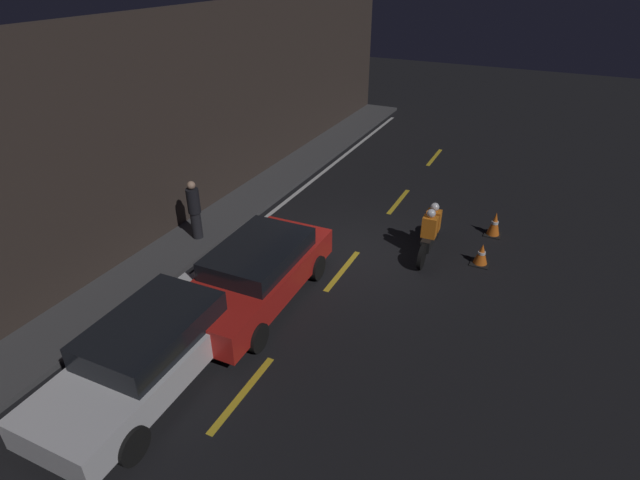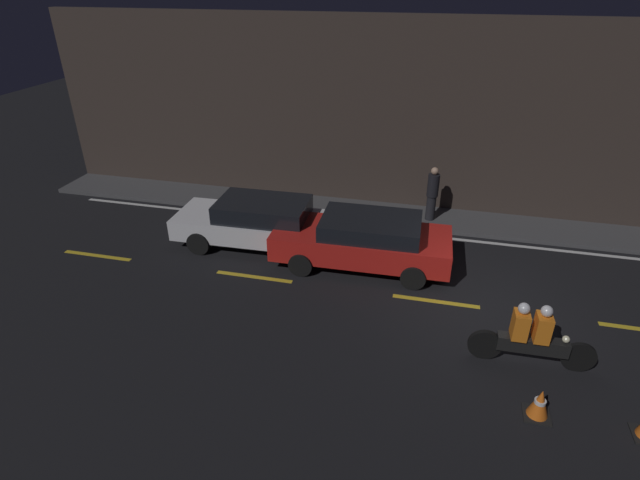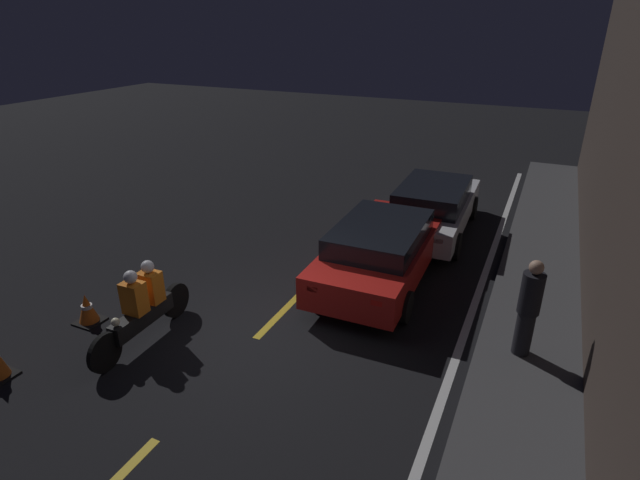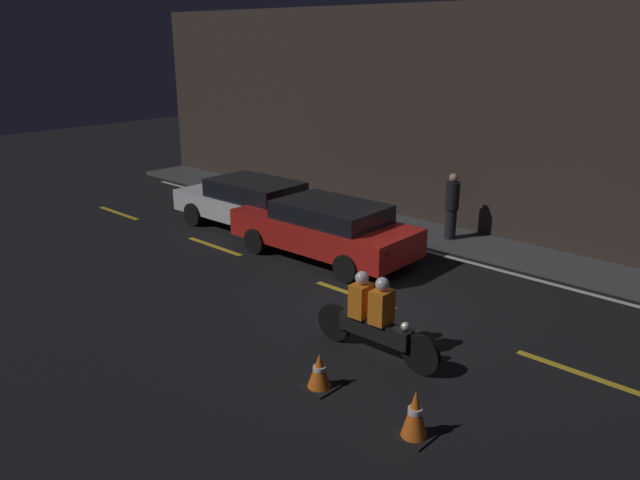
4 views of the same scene
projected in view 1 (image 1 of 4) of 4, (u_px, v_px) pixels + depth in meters
ground_plane at (358, 252)px, 13.28m from camera, size 56.00×56.00×0.00m
raised_curb at (224, 218)px, 14.88m from camera, size 28.00×1.61×0.12m
building_front at (186, 121)px, 13.84m from camera, size 28.00×0.30×5.77m
lane_dash_b at (243, 394)px, 8.98m from camera, size 2.00×0.14×0.01m
lane_dash_c at (343, 270)px, 12.49m from camera, size 2.00×0.14×0.01m
lane_dash_d at (399, 201)px, 16.01m from camera, size 2.00×0.14×0.01m
lane_dash_e at (434, 157)px, 19.53m from camera, size 2.00×0.14×0.01m
lane_solid_kerb at (254, 227)px, 14.51m from camera, size 25.20×0.14×0.01m
sedan_white at (149, 351)px, 8.89m from camera, size 4.48×1.94×1.35m
taxi_red at (256, 272)px, 11.09m from camera, size 4.54×2.01×1.35m
motorcycle at (431, 231)px, 12.92m from camera, size 2.38×0.38×1.40m
traffic_cone_near at (481, 254)px, 12.64m from camera, size 0.46×0.46×0.57m
traffic_cone_mid at (495, 224)px, 13.93m from camera, size 0.45×0.45×0.70m
pedestrian at (194, 210)px, 13.33m from camera, size 0.34×0.34×1.66m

